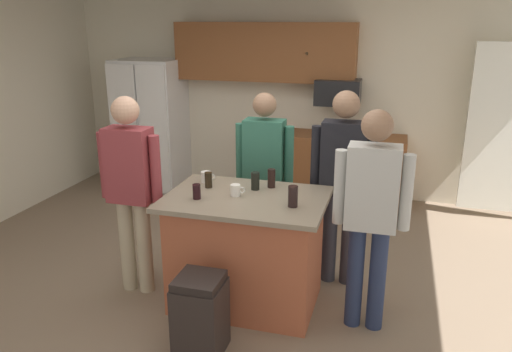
# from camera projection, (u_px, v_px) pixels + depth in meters

# --- Properties ---
(floor) EXTENTS (7.04, 7.04, 0.00)m
(floor) POSITION_uv_depth(u_px,v_px,m) (233.00, 282.00, 4.65)
(floor) COLOR #7F6B56
(floor) RESTS_ON ground
(back_wall) EXTENTS (6.40, 0.10, 2.60)m
(back_wall) POSITION_uv_depth(u_px,v_px,m) (296.00, 98.00, 6.83)
(back_wall) COLOR beige
(back_wall) RESTS_ON ground
(french_door_window_panel) EXTENTS (0.90, 0.06, 2.00)m
(french_door_window_panel) POSITION_uv_depth(u_px,v_px,m) (507.00, 130.00, 5.84)
(french_door_window_panel) COLOR white
(french_door_window_panel) RESTS_ON ground
(cabinet_run_upper) EXTENTS (2.40, 0.38, 0.75)m
(cabinet_run_upper) POSITION_uv_depth(u_px,v_px,m) (264.00, 52.00, 6.56)
(cabinet_run_upper) COLOR brown
(cabinet_run_lower) EXTENTS (1.80, 0.63, 0.90)m
(cabinet_run_lower) POSITION_uv_depth(u_px,v_px,m) (334.00, 168.00, 6.63)
(cabinet_run_lower) COLOR brown
(cabinet_run_lower) RESTS_ON ground
(refrigerator) EXTENTS (0.88, 0.76, 1.81)m
(refrigerator) POSITION_uv_depth(u_px,v_px,m) (151.00, 125.00, 7.08)
(refrigerator) COLOR white
(refrigerator) RESTS_ON ground
(microwave_over_range) EXTENTS (0.56, 0.40, 0.32)m
(microwave_over_range) POSITION_uv_depth(u_px,v_px,m) (338.00, 92.00, 6.35)
(microwave_over_range) COLOR black
(kitchen_island) EXTENTS (1.31, 0.92, 0.96)m
(kitchen_island) POSITION_uv_depth(u_px,v_px,m) (246.00, 250.00, 4.20)
(kitchen_island) COLOR #AD5638
(kitchen_island) RESTS_ON ground
(person_guest_by_door) EXTENTS (0.57, 0.23, 1.74)m
(person_guest_by_door) POSITION_uv_depth(u_px,v_px,m) (371.00, 207.00, 3.71)
(person_guest_by_door) COLOR #232D4C
(person_guest_by_door) RESTS_ON ground
(person_guest_right) EXTENTS (0.57, 0.23, 1.75)m
(person_guest_right) POSITION_uv_depth(u_px,v_px,m) (131.00, 182.00, 4.24)
(person_guest_right) COLOR tan
(person_guest_right) RESTS_ON ground
(person_guest_left) EXTENTS (0.57, 0.22, 1.70)m
(person_guest_left) POSITION_uv_depth(u_px,v_px,m) (264.00, 167.00, 4.81)
(person_guest_left) COLOR #232D4C
(person_guest_left) RESTS_ON ground
(person_elder_center) EXTENTS (0.57, 0.23, 1.78)m
(person_elder_center) POSITION_uv_depth(u_px,v_px,m) (342.00, 175.00, 4.38)
(person_elder_center) COLOR #383842
(person_elder_center) RESTS_ON ground
(glass_stout_tall) EXTENTS (0.06, 0.06, 0.12)m
(glass_stout_tall) POSITION_uv_depth(u_px,v_px,m) (197.00, 192.00, 4.00)
(glass_stout_tall) COLOR black
(glass_stout_tall) RESTS_ON kitchen_island
(tumbler_amber) EXTENTS (0.06, 0.06, 0.13)m
(tumbler_amber) POSITION_uv_depth(u_px,v_px,m) (208.00, 180.00, 4.27)
(tumbler_amber) COLOR black
(tumbler_amber) RESTS_ON kitchen_island
(mug_blue_stoneware) EXTENTS (0.13, 0.09, 0.10)m
(mug_blue_stoneware) POSITION_uv_depth(u_px,v_px,m) (206.00, 177.00, 4.40)
(mug_blue_stoneware) COLOR white
(mug_blue_stoneware) RESTS_ON kitchen_island
(glass_dark_ale) EXTENTS (0.07, 0.07, 0.15)m
(glass_dark_ale) POSITION_uv_depth(u_px,v_px,m) (255.00, 181.00, 4.21)
(glass_dark_ale) COLOR black
(glass_dark_ale) RESTS_ON kitchen_island
(glass_short_whisky) EXTENTS (0.08, 0.08, 0.17)m
(glass_short_whisky) POSITION_uv_depth(u_px,v_px,m) (293.00, 196.00, 3.82)
(glass_short_whisky) COLOR black
(glass_short_whisky) RESTS_ON kitchen_island
(mug_ceramic_white) EXTENTS (0.12, 0.08, 0.10)m
(mug_ceramic_white) POSITION_uv_depth(u_px,v_px,m) (236.00, 190.00, 4.07)
(mug_ceramic_white) COLOR white
(mug_ceramic_white) RESTS_ON kitchen_island
(glass_pilsner) EXTENTS (0.07, 0.07, 0.16)m
(glass_pilsner) POSITION_uv_depth(u_px,v_px,m) (271.00, 178.00, 4.26)
(glass_pilsner) COLOR black
(glass_pilsner) RESTS_ON kitchen_island
(trash_bin) EXTENTS (0.34, 0.34, 0.61)m
(trash_bin) POSITION_uv_depth(u_px,v_px,m) (200.00, 315.00, 3.61)
(trash_bin) COLOR black
(trash_bin) RESTS_ON ground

